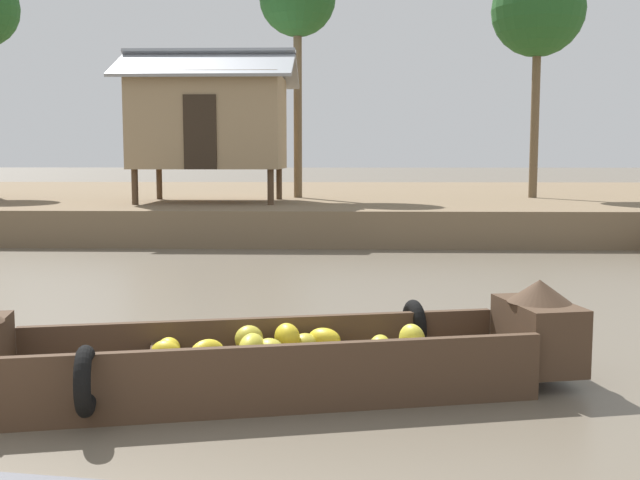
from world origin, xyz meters
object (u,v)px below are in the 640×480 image
(stilt_house_mid_left, at_px, (210,120))
(palm_tree_mid, at_px, (297,1))
(banana_boat, at_px, (274,358))
(palm_tree_far, at_px, (538,11))

(stilt_house_mid_left, bearing_deg, palm_tree_mid, 46.52)
(banana_boat, bearing_deg, stilt_house_mid_left, 102.03)
(palm_tree_far, bearing_deg, palm_tree_mid, -178.91)
(stilt_house_mid_left, bearing_deg, palm_tree_far, 14.92)
(stilt_house_mid_left, height_order, palm_tree_mid, palm_tree_mid)
(banana_boat, bearing_deg, palm_tree_far, 68.99)
(palm_tree_mid, bearing_deg, palm_tree_far, 1.09)
(palm_tree_mid, relative_size, palm_tree_far, 1.02)
(stilt_house_mid_left, relative_size, palm_tree_far, 0.67)
(stilt_house_mid_left, height_order, palm_tree_far, palm_tree_far)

